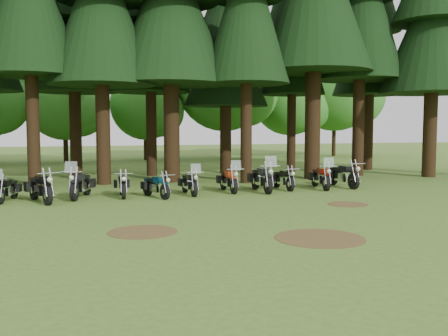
{
  "coord_description": "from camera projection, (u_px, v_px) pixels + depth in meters",
  "views": [
    {
      "loc": [
        -4.76,
        -14.67,
        2.68
      ],
      "look_at": [
        1.37,
        5.0,
        1.0
      ],
      "focal_mm": 40.0,
      "sensor_mm": 36.0,
      "label": 1
    }
  ],
  "objects": [
    {
      "name": "pine_back_5",
      "position": [
        293.0,
        7.0,
        29.43
      ],
      "size": [
        3.94,
        3.94,
        16.33
      ],
      "color": "#2F1F0F",
      "rests_on": "ground"
    },
    {
      "name": "dirt_patch_1",
      "position": [
        348.0,
        204.0,
        17.4
      ],
      "size": [
        1.4,
        1.4,
        0.01
      ],
      "primitive_type": "cylinder",
      "color": "#4C3D1E",
      "rests_on": "ground"
    },
    {
      "name": "pine_back_4",
      "position": [
        226.0,
        31.0,
        28.72
      ],
      "size": [
        4.94,
        4.94,
        13.78
      ],
      "color": "#2F1F0F",
      "rests_on": "ground"
    },
    {
      "name": "decid_7",
      "position": [
        340.0,
        89.0,
        46.38
      ],
      "size": [
        8.44,
        8.2,
        10.55
      ],
      "color": "#2F1F0F",
      "rests_on": "ground"
    },
    {
      "name": "decid_3",
      "position": [
        68.0,
        103.0,
        37.74
      ],
      "size": [
        6.12,
        5.95,
        7.65
      ],
      "color": "#2F1F0F",
      "rests_on": "ground"
    },
    {
      "name": "motorcycle_9",
      "position": [
        321.0,
        178.0,
        21.81
      ],
      "size": [
        0.69,
        2.29,
        1.44
      ],
      "rotation": [
        0.0,
        0.0,
        -0.18
      ],
      "color": "black",
      "rests_on": "ground"
    },
    {
      "name": "dirt_patch_0",
      "position": [
        143.0,
        232.0,
        12.8
      ],
      "size": [
        1.8,
        1.8,
        0.01
      ],
      "primitive_type": "cylinder",
      "color": "#4C3D1E",
      "rests_on": "ground"
    },
    {
      "name": "motorcycle_10",
      "position": [
        343.0,
        176.0,
        22.4
      ],
      "size": [
        0.38,
        2.39,
        0.97
      ],
      "rotation": [
        0.0,
        0.0,
        0.05
      ],
      "color": "black",
      "rests_on": "ground"
    },
    {
      "name": "motorcycle_1",
      "position": [
        40.0,
        189.0,
        17.83
      ],
      "size": [
        0.91,
        2.31,
        0.97
      ],
      "rotation": [
        0.0,
        0.0,
        0.33
      ],
      "color": "black",
      "rests_on": "ground"
    },
    {
      "name": "decid_6",
      "position": [
        294.0,
        100.0,
        45.27
      ],
      "size": [
        7.06,
        6.86,
        8.82
      ],
      "color": "#2F1F0F",
      "rests_on": "ground"
    },
    {
      "name": "motorcycle_8",
      "position": [
        283.0,
        180.0,
        21.57
      ],
      "size": [
        0.28,
        2.01,
        0.82
      ],
      "rotation": [
        0.0,
        0.0,
        0.01
      ],
      "color": "black",
      "rests_on": "ground"
    },
    {
      "name": "motorcycle_5",
      "position": [
        189.0,
        184.0,
        19.91
      ],
      "size": [
        0.39,
        2.07,
        1.31
      ],
      "rotation": [
        0.0,
        0.0,
        0.02
      ],
      "color": "black",
      "rests_on": "ground"
    },
    {
      "name": "ground",
      "position": [
        230.0,
        213.0,
        15.59
      ],
      "size": [
        120.0,
        120.0,
        0.0
      ],
      "primitive_type": "plane",
      "color": "#416224",
      "rests_on": "ground"
    },
    {
      "name": "dirt_patch_2",
      "position": [
        320.0,
        238.0,
        12.08
      ],
      "size": [
        2.2,
        2.2,
        0.01
      ],
      "primitive_type": "cylinder",
      "color": "#4C3D1E",
      "rests_on": "ground"
    },
    {
      "name": "decid_4",
      "position": [
        149.0,
        107.0,
        40.75
      ],
      "size": [
        5.93,
        5.76,
        7.41
      ],
      "color": "#2F1F0F",
      "rests_on": "ground"
    },
    {
      "name": "pine_back_6",
      "position": [
        371.0,
        10.0,
        30.91
      ],
      "size": [
        4.59,
        4.59,
        16.58
      ],
      "color": "#2F1F0F",
      "rests_on": "ground"
    },
    {
      "name": "motorcycle_7",
      "position": [
        262.0,
        179.0,
        20.81
      ],
      "size": [
        0.51,
        2.49,
        1.56
      ],
      "rotation": [
        0.0,
        0.0,
        -0.06
      ],
      "color": "black",
      "rests_on": "ground"
    },
    {
      "name": "motorcycle_4",
      "position": [
        156.0,
        187.0,
        19.06
      ],
      "size": [
        0.76,
        1.89,
        0.8
      ],
      "rotation": [
        0.0,
        0.0,
        0.33
      ],
      "color": "black",
      "rests_on": "ground"
    },
    {
      "name": "motorcycle_6",
      "position": [
        229.0,
        181.0,
        20.74
      ],
      "size": [
        0.41,
        2.19,
        1.38
      ],
      "rotation": [
        0.0,
        0.0,
        -0.02
      ],
      "color": "black",
      "rests_on": "ground"
    },
    {
      "name": "motorcycle_0",
      "position": [
        7.0,
        190.0,
        18.05
      ],
      "size": [
        0.7,
        2.0,
        1.26
      ],
      "rotation": [
        0.0,
        0.0,
        -0.23
      ],
      "color": "black",
      "rests_on": "ground"
    },
    {
      "name": "motorcycle_2",
      "position": [
        81.0,
        185.0,
        18.91
      ],
      "size": [
        1.0,
        2.31,
        1.48
      ],
      "rotation": [
        0.0,
        0.0,
        -0.31
      ],
      "color": "black",
      "rests_on": "ground"
    },
    {
      "name": "decid_5",
      "position": [
        229.0,
        85.0,
        42.01
      ],
      "size": [
        8.45,
        8.21,
        10.56
      ],
      "color": "#2F1F0F",
      "rests_on": "ground"
    },
    {
      "name": "motorcycle_3",
      "position": [
        122.0,
        186.0,
        19.31
      ],
      "size": [
        0.32,
        2.06,
        0.84
      ],
      "rotation": [
        0.0,
        0.0,
        -0.05
      ],
      "color": "black",
      "rests_on": "ground"
    }
  ]
}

